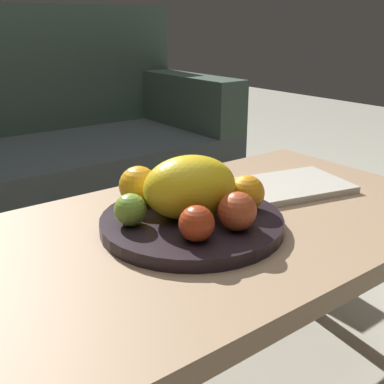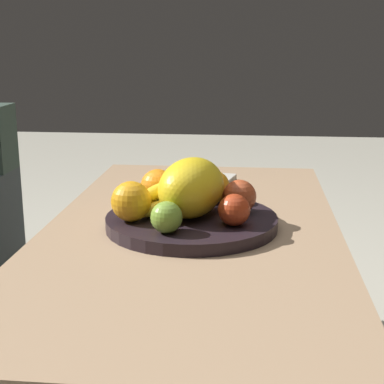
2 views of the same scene
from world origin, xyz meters
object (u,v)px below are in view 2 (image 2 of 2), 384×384
Objects in this scene: apple_front at (234,210)px; banana_bunch at (164,200)px; melon_large_front at (194,188)px; magazine at (191,185)px; fruit_bowl at (192,221)px; coffee_table at (192,249)px; orange_right at (158,187)px; apple_right at (239,197)px; orange_front at (214,187)px; apple_left at (166,217)px; orange_left at (131,201)px.

banana_bunch is (0.08, 0.15, -0.01)m from apple_front.
magazine is at bearing 6.93° from melon_large_front.
apple_front reaches higher than fruit_bowl.
coffee_table is at bearing 22.97° from melon_large_front.
orange_right reaches higher than apple_front.
orange_right is 0.31× the size of magazine.
fruit_bowl is at bearing 57.29° from apple_front.
banana_bunch is at bearing 62.03° from apple_front.
apple_right is at bearing -76.64° from coffee_table.
apple_right reaches higher than fruit_bowl.
apple_left is (-0.22, 0.07, -0.01)m from orange_front.
orange_left is 0.32× the size of magazine.
apple_left is at bearing -169.70° from banana_bunch.
magazine is at bearing 6.39° from coffee_table.
banana_bunch is (0.02, 0.06, 0.10)m from coffee_table.
banana_bunch is at bearing -159.79° from orange_right.
coffee_table is 18.71× the size of apple_front.
apple_right is at bearing -107.02° from orange_right.
apple_front is at bearing -162.83° from orange_front.
apple_front is at bearing -122.71° from fruit_bowl.
orange_front is at bearing -148.38° from magazine.
orange_left reaches higher than orange_right.
magazine is (0.31, -0.02, -0.04)m from banana_bunch.
fruit_bowl is at bearing 38.70° from melon_large_front.
orange_right reaches higher than banana_bunch.
orange_right is at bearing 50.78° from apple_front.
orange_right is 0.26m from magazine.
apple_right is at bearing -42.93° from apple_left.
fruit_bowl is 0.33m from magazine.
orange_left is 0.10m from apple_left.
coffee_table is 4.68× the size of magazine.
melon_large_front is at bearing -70.29° from orange_left.
magazine is (0.32, 0.04, 0.06)m from coffee_table.
orange_front is at bearing 36.84° from apple_right.
orange_front is at bearing -20.83° from coffee_table.
banana_bunch is (0.02, 0.06, 0.04)m from fruit_bowl.
fruit_bowl is at bearing -134.97° from orange_right.
fruit_bowl is at bearing -172.76° from coffee_table.
apple_front is 0.08m from apple_right.
apple_right is (0.08, -0.21, -0.00)m from orange_left.
apple_left is at bearing -166.55° from orange_right.
orange_left is (-0.04, 0.12, -0.02)m from melon_large_front.
orange_front is 0.89× the size of orange_left.
coffee_table is 19.45× the size of apple_left.
apple_front is at bearing -65.32° from apple_left.
magazine is at bearing 0.10° from apple_left.
orange_left is (-0.05, 0.12, 0.11)m from coffee_table.
apple_right is 0.33m from magazine.
orange_right is 0.46× the size of banana_bunch.
apple_front is at bearing -129.22° from orange_right.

